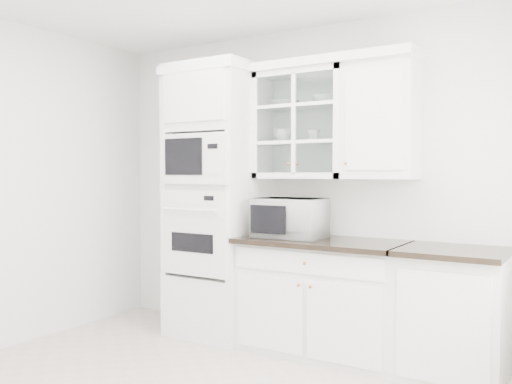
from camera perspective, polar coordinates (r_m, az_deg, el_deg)
The scene contains 12 objects.
room_shell at distance 3.61m, azimuth -3.92°, elevation 7.30°, with size 4.00×3.50×2.70m.
oven_column at distance 4.84m, azimuth -4.21°, elevation -0.92°, with size 0.76×0.68×2.40m.
base_cabinet_run at distance 4.44m, azimuth 7.03°, elevation -10.80°, with size 1.32×0.67×0.92m.
extra_base_cabinet at distance 4.13m, azimuth 19.97°, elevation -11.88°, with size 0.72×0.67×0.92m.
upper_cabinet_glass at distance 4.58m, azimuth 4.98°, elevation 7.06°, with size 0.80×0.33×0.90m.
upper_cabinet_solid at distance 4.32m, azimuth 13.04°, elevation 7.33°, with size 0.55×0.33×0.90m, color white.
crown_molding at distance 4.68m, azimuth 3.68°, elevation 12.96°, with size 2.14×0.38×0.07m, color white.
countertop_microwave at distance 4.44m, azimuth 3.70°, elevation -2.72°, with size 0.55×0.46×0.32m, color white.
bowl_a at distance 4.70m, azimuth 3.12°, elevation 9.24°, with size 0.23×0.23×0.06m, color white.
bowl_b at distance 4.53m, azimuth 7.41°, elevation 9.59°, with size 0.22×0.22×0.07m, color white.
cup_a at distance 4.65m, azimuth 2.92°, elevation 5.92°, with size 0.14×0.14×0.11m, color white.
cup_b at distance 4.51m, azimuth 6.16°, elevation 5.94°, with size 0.10×0.10×0.09m, color white.
Camera 1 is at (2.11, -2.48, 1.45)m, focal length 38.00 mm.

